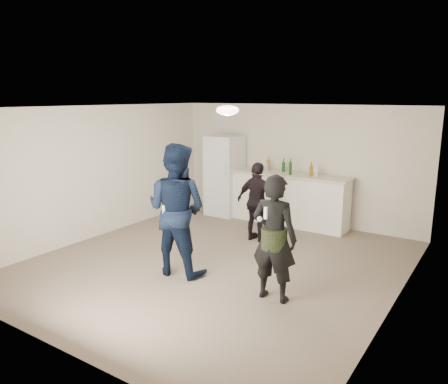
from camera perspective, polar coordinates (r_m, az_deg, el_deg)
The scene contains 21 objects.
floor at distance 7.24m, azimuth -0.88°, elevation -9.22°, with size 6.00×6.00×0.00m, color #6B5B4C.
ceiling at distance 6.73m, azimuth -0.95°, elevation 10.99°, with size 6.00×6.00×0.00m, color silver.
wall_back at distance 9.46m, azimuth 9.39°, elevation 3.65°, with size 6.00×6.00×0.00m, color beige.
wall_front at distance 4.79m, azimuth -21.69°, elevation -5.76°, with size 6.00×6.00×0.00m, color beige.
wall_left at distance 8.70m, azimuth -16.08°, elevation 2.56°, with size 6.00×6.00×0.00m, color beige.
wall_right at distance 5.83m, azimuth 22.06°, elevation -2.61°, with size 6.00×6.00×0.00m, color beige.
counter at distance 9.32m, azimuth 8.16°, elevation -0.98°, with size 2.60×0.56×1.05m, color white.
counter_top at distance 9.21m, azimuth 8.26°, elevation 2.32°, with size 2.68×0.64×0.04m, color beige.
fridge at distance 9.92m, azimuth 0.07°, elevation 2.17°, with size 0.70×0.70×1.80m, color silver.
fridge_handle at distance 9.39m, azimuth 0.26°, elevation 4.07°, with size 0.02×0.02×0.60m, color silver.
ceiling_dome at distance 6.98m, azimuth 0.46°, elevation 10.63°, with size 0.36×0.36×0.16m, color white.
shaker at distance 9.44m, azimuth 5.66°, elevation 3.28°, with size 0.08×0.08×0.17m, color silver.
man at distance 6.61m, azimuth -6.22°, elevation -2.28°, with size 0.97×0.76×2.00m, color #0E1E3B.
woman at distance 5.77m, azimuth 6.57°, elevation -6.00°, with size 0.62×0.41×1.71m, color black.
camo_shorts at distance 5.77m, azimuth 6.57°, elevation -6.03°, with size 0.34×0.34×0.28m, color #2A3919.
spectator at distance 8.12m, azimuth 4.41°, elevation -1.32°, with size 0.87×0.36×1.49m, color black.
remote_man at distance 6.39m, azimuth -7.83°, elevation -2.38°, with size 0.04×0.04×0.15m, color silver.
nunchuk_man at distance 6.35m, azimuth -6.82°, elevation -3.09°, with size 0.07×0.07×0.07m, color white.
remote_woman at distance 5.45m, azimuth 5.48°, elevation -2.75°, with size 0.04×0.04×0.15m, color silver.
nunchuk_woman at distance 5.54m, azimuth 4.69°, elevation -3.53°, with size 0.07×0.07×0.07m, color silver.
bottle_cluster at distance 9.16m, azimuth 8.90°, elevation 3.05°, with size 1.23×0.34×0.27m.
Camera 1 is at (3.79, -5.55, 2.68)m, focal length 35.00 mm.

